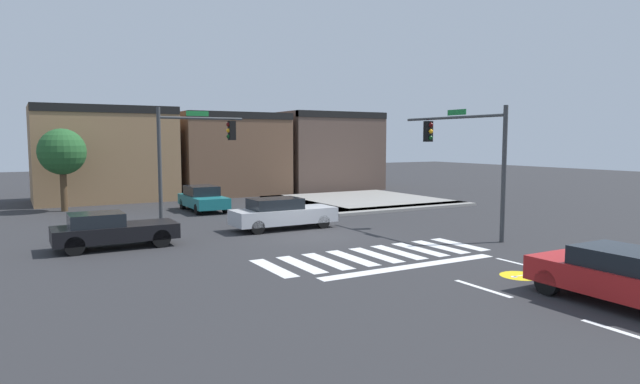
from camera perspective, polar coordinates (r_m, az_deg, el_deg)
ground_plane at (r=23.09m, az=-0.66°, el=-4.61°), size 120.00×120.00×0.00m
crosswalk_near at (r=19.35m, az=5.86°, el=-6.59°), size 8.47×2.76×0.01m
lane_markings at (r=15.36m, az=25.02°, el=-10.26°), size 6.80×18.75×0.01m
bike_detector_marking at (r=17.43m, az=20.29°, el=-8.25°), size 1.20×1.20×0.01m
curb_corner_northeast at (r=35.43m, az=3.97°, el=-0.98°), size 10.00×10.60×0.15m
storefront_row at (r=41.27m, az=-9.78°, el=4.09°), size 25.64×6.14×6.28m
traffic_signal_northwest at (r=26.80m, az=-13.25°, el=4.80°), size 4.20×0.32×5.57m
traffic_signal_southeast at (r=23.95m, az=14.98°, el=4.75°), size 0.32×6.05×5.40m
car_silver at (r=24.75m, az=-4.02°, el=-2.24°), size 4.78×1.72×1.43m
car_black at (r=21.78m, az=-21.07°, el=-3.73°), size 4.41×1.77×1.36m
car_teal at (r=31.78m, az=-12.20°, el=-0.67°), size 1.81×4.23×1.43m
car_red at (r=15.30m, az=29.17°, el=-7.71°), size 1.86×4.34×1.40m
roadside_tree at (r=33.99m, az=-25.47°, el=3.79°), size 2.61×2.61×4.71m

